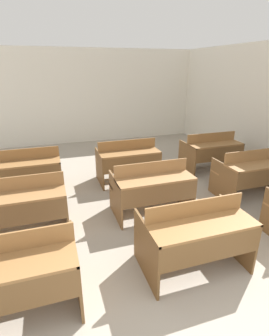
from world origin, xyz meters
name	(u,v)px	position (x,y,z in m)	size (l,w,h in m)	color
wall_back	(86,97)	(0.00, 7.47, 1.39)	(6.93, 0.06, 2.77)	white
wall_right_with_window	(267,109)	(3.44, 3.85, 1.37)	(0.06, 7.44, 2.77)	white
bench_front_left	(11,274)	(-1.65, 1.36, 0.47)	(1.21, 0.76, 0.87)	brown
bench_front_center	(195,233)	(0.29, 1.38, 0.47)	(1.21, 0.76, 0.87)	brown
bench_second_left	(21,205)	(-1.66, 2.72, 0.47)	(1.21, 0.76, 0.87)	brown
bench_second_center	(152,187)	(0.28, 2.69, 0.47)	(1.21, 0.76, 0.87)	brown
bench_second_right	(252,172)	(2.24, 2.71, 0.47)	(1.21, 0.76, 0.87)	brown
bench_third_left	(27,171)	(-1.65, 4.06, 0.47)	(1.21, 0.76, 0.87)	brown
bench_third_center	(128,160)	(0.29, 4.06, 0.47)	(1.21, 0.76, 0.87)	brown
bench_third_right	(211,151)	(2.26, 4.05, 0.47)	(1.21, 0.76, 0.87)	brown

